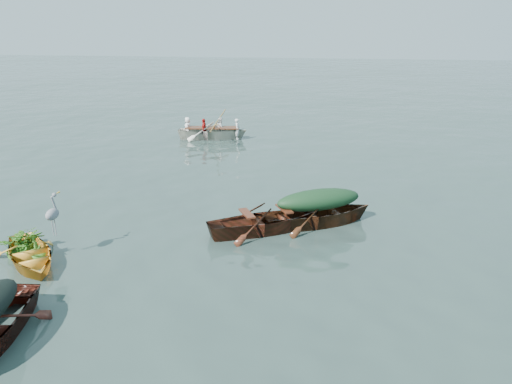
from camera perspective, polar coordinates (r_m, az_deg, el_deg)
ground at (r=12.42m, az=-5.26°, el=-3.90°), size 140.00×140.00×0.00m
yellow_dinghy at (r=11.51m, az=-24.31°, el=-7.43°), size 2.82×2.86×0.73m
green_tarp_boat at (r=12.54m, az=7.07°, el=-3.74°), size 4.06×3.03×0.90m
open_wooden_boat at (r=12.04m, az=1.12°, el=-4.56°), size 4.00×3.06×0.89m
rowed_boat at (r=22.11m, az=-4.97°, el=6.05°), size 4.35×1.93×0.99m
green_tarp_cover at (r=12.29m, az=7.19°, el=-0.67°), size 2.24×1.66×0.52m
thwart_benches at (r=11.87m, az=1.13°, el=-2.50°), size 2.06×1.63×0.04m
heron at (r=11.32m, az=-22.18°, el=-3.02°), size 0.48×0.48×0.92m
dinghy_weeds at (r=11.77m, az=-25.07°, el=-3.45°), size 1.13×1.13×0.60m
rowers at (r=21.94m, az=-5.03°, el=8.29°), size 3.08×1.60×0.76m
oars at (r=22.00m, az=-5.01°, el=7.39°), size 1.02×2.66×0.06m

